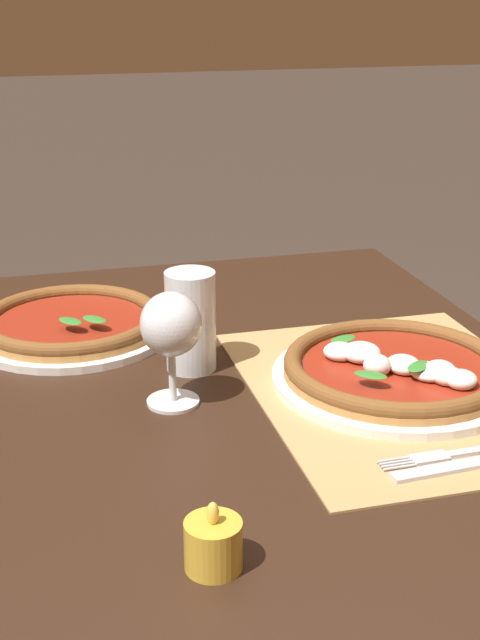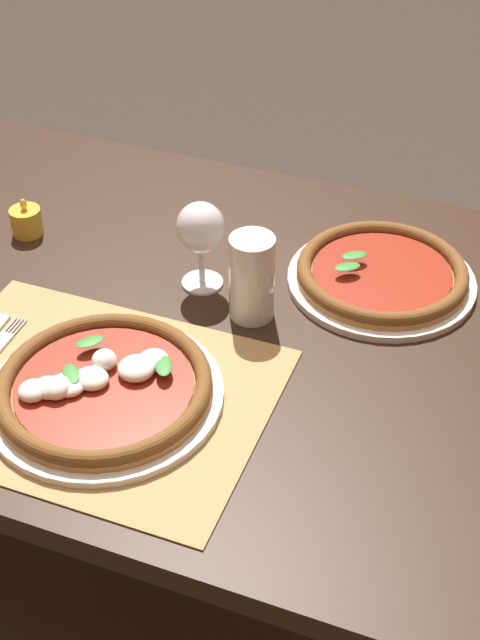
{
  "view_description": "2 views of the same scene",
  "coord_description": "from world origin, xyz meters",
  "views": [
    {
      "loc": [
        -0.98,
        0.26,
        1.27
      ],
      "look_at": [
        0.17,
        -0.05,
        0.81
      ],
      "focal_mm": 50.0,
      "sensor_mm": 36.0,
      "label": 1
    },
    {
      "loc": [
        0.56,
        -1.03,
        1.63
      ],
      "look_at": [
        0.18,
        -0.04,
        0.78
      ],
      "focal_mm": 50.0,
      "sensor_mm": 36.0,
      "label": 2
    }
  ],
  "objects": [
    {
      "name": "wine_glass",
      "position": [
        0.07,
        0.07,
        0.85
      ],
      "size": [
        0.08,
        0.08,
        0.16
      ],
      "color": "silver",
      "rests_on": "dining_table"
    },
    {
      "name": "pint_glass",
      "position": [
        0.17,
        0.02,
        0.81
      ],
      "size": [
        0.07,
        0.07,
        0.15
      ],
      "color": "silver",
      "rests_on": "dining_table"
    },
    {
      "name": "dining_table",
      "position": [
        0.0,
        0.0,
        0.64
      ],
      "size": [
        1.34,
        0.94,
        0.74
      ],
      "color": "black",
      "rests_on": "ground"
    },
    {
      "name": "votive_candle",
      "position": [
        -0.29,
        0.1,
        0.76
      ],
      "size": [
        0.06,
        0.06,
        0.07
      ],
      "color": "gold",
      "rests_on": "dining_table"
    },
    {
      "name": "ground_plane",
      "position": [
        0.0,
        0.0,
        0.0
      ],
      "size": [
        24.0,
        24.0,
        0.0
      ],
      "primitive_type": "plane",
      "color": "#382D26"
    },
    {
      "name": "pizza_far",
      "position": [
        0.35,
        0.18,
        0.76
      ],
      "size": [
        0.32,
        0.32,
        0.04
      ],
      "color": "silver",
      "rests_on": "dining_table"
    },
    {
      "name": "pizza_near",
      "position": [
        0.04,
        -0.24,
        0.76
      ],
      "size": [
        0.34,
        0.34,
        0.05
      ],
      "color": "silver",
      "rests_on": "paper_placemat"
    },
    {
      "name": "paper_placemat",
      "position": [
        0.02,
        -0.24,
        0.74
      ],
      "size": [
        0.51,
        0.39,
        0.0
      ],
      "primitive_type": "cube",
      "color": "#A88451",
      "rests_on": "dining_table"
    }
  ]
}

